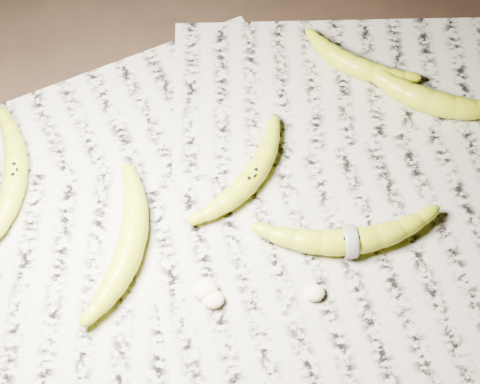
{
  "coord_description": "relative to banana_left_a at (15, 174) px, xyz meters",
  "views": [
    {
      "loc": [
        -0.04,
        -0.42,
        0.89
      ],
      "look_at": [
        0.01,
        0.02,
        0.05
      ],
      "focal_mm": 50.0,
      "sensor_mm": 36.0,
      "label": 1
    }
  ],
  "objects": [
    {
      "name": "banana_upper_a",
      "position": [
        0.64,
        0.06,
        0.0
      ],
      "size": [
        0.21,
        0.15,
        0.04
      ],
      "primitive_type": null,
      "rotation": [
        0.0,
        0.0,
        -0.48
      ],
      "color": "#BAC618",
      "rests_on": "newspaper_patch"
    },
    {
      "name": "flesh_chunk_c",
      "position": [
        0.41,
        -0.23,
        -0.01
      ],
      "size": [
        0.03,
        0.02,
        0.02
      ],
      "primitive_type": "ellipsoid",
      "color": "beige",
      "rests_on": "newspaper_patch"
    },
    {
      "name": "flesh_chunk_a",
      "position": [
        0.26,
        -0.21,
        -0.01
      ],
      "size": [
        0.04,
        0.03,
        0.02
      ],
      "primitive_type": "ellipsoid",
      "color": "beige",
      "rests_on": "newspaper_patch"
    },
    {
      "name": "banana_upper_b",
      "position": [
        0.54,
        0.14,
        -0.0
      ],
      "size": [
        0.17,
        0.15,
        0.04
      ],
      "primitive_type": null,
      "rotation": [
        0.0,
        0.0,
        -0.63
      ],
      "color": "#BAC618",
      "rests_on": "newspaper_patch"
    },
    {
      "name": "banana_taped",
      "position": [
        0.47,
        -0.16,
        0.0
      ],
      "size": [
        0.24,
        0.07,
        0.04
      ],
      "primitive_type": null,
      "rotation": [
        0.0,
        0.0,
        -0.01
      ],
      "color": "#BAC618",
      "rests_on": "newspaper_patch"
    },
    {
      "name": "measuring_tape",
      "position": [
        0.47,
        -0.16,
        0.0
      ],
      "size": [
        0.0,
        0.05,
        0.05
      ],
      "primitive_type": "torus",
      "rotation": [
        0.0,
        1.57,
        -0.01
      ],
      "color": "white",
      "rests_on": "newspaper_patch"
    },
    {
      "name": "banana_left_a",
      "position": [
        0.0,
        0.0,
        0.0
      ],
      "size": [
        0.07,
        0.21,
        0.04
      ],
      "primitive_type": null,
      "rotation": [
        0.0,
        0.0,
        1.52
      ],
      "color": "#BAC618",
      "rests_on": "newspaper_patch"
    },
    {
      "name": "banana_center",
      "position": [
        0.35,
        -0.04,
        -0.0
      ],
      "size": [
        0.17,
        0.18,
        0.04
      ],
      "primitive_type": null,
      "rotation": [
        0.0,
        0.0,
        0.84
      ],
      "color": "#BAC618",
      "rests_on": "newspaper_patch"
    },
    {
      "name": "banana_left_b",
      "position": [
        0.17,
        -0.13,
        0.0
      ],
      "size": [
        0.12,
        0.22,
        0.04
      ],
      "primitive_type": null,
      "rotation": [
        0.0,
        0.0,
        1.29
      ],
      "color": "#BAC618",
      "rests_on": "newspaper_patch"
    },
    {
      "name": "ground",
      "position": [
        0.32,
        -0.1,
        -0.03
      ],
      "size": [
        3.0,
        3.0,
        0.0
      ],
      "primitive_type": "plane",
      "color": "black",
      "rests_on": "ground"
    },
    {
      "name": "newspaper_patch",
      "position": [
        0.35,
        -0.07,
        -0.02
      ],
      "size": [
        0.9,
        0.7,
        0.01
      ],
      "primitive_type": "cube",
      "color": "#ABA593",
      "rests_on": "ground"
    },
    {
      "name": "flesh_chunk_b",
      "position": [
        0.27,
        -0.22,
        -0.01
      ],
      "size": [
        0.03,
        0.03,
        0.02
      ],
      "primitive_type": "ellipsoid",
      "color": "beige",
      "rests_on": "newspaper_patch"
    }
  ]
}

